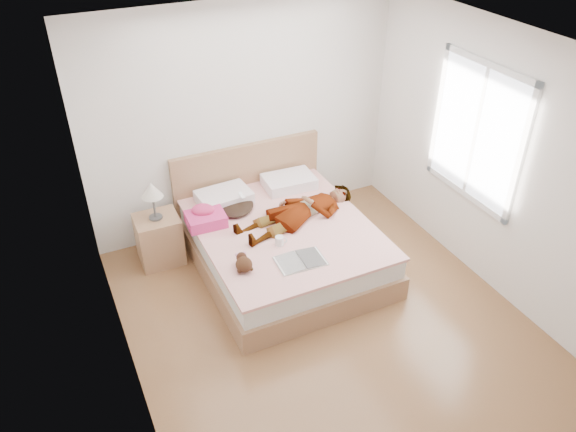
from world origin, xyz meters
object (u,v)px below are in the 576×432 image
at_px(magazine, 301,261).
at_px(nightstand, 159,236).
at_px(phone, 242,195).
at_px(bed, 281,240).
at_px(plush_toy, 244,263).
at_px(woman, 299,208).
at_px(towel, 205,217).
at_px(coffee_mug, 280,241).

relative_size(magazine, nightstand, 0.49).
bearing_deg(phone, bed, -70.29).
bearing_deg(plush_toy, woman, 33.91).
distance_m(bed, towel, 0.85).
distance_m(towel, coffee_mug, 0.87).
bearing_deg(nightstand, plush_toy, -64.37).
distance_m(plush_toy, nightstand, 1.28).
bearing_deg(plush_toy, nightstand, 115.63).
xyz_separation_m(woman, bed, (-0.23, -0.02, -0.34)).
xyz_separation_m(woman, nightstand, (-1.42, 0.55, -0.29)).
xyz_separation_m(towel, magazine, (0.62, -1.00, -0.07)).
distance_m(phone, magazine, 1.14).
xyz_separation_m(woman, magazine, (-0.34, -0.71, -0.09)).
distance_m(bed, magazine, 0.74).
relative_size(magazine, plush_toy, 1.90).
bearing_deg(phone, nightstand, 158.22).
bearing_deg(towel, magazine, -58.49).
bearing_deg(bed, phone, 122.33).
bearing_deg(magazine, nightstand, 130.50).
height_order(coffee_mug, plush_toy, plush_toy).
bearing_deg(bed, nightstand, 154.30).
bearing_deg(nightstand, phone, -9.16).
distance_m(towel, plush_toy, 0.88).
distance_m(coffee_mug, plush_toy, 0.51).
relative_size(phone, towel, 0.22).
bearing_deg(nightstand, woman, -21.13).
height_order(phone, coffee_mug, phone).
bearing_deg(plush_toy, phone, 69.28).
bearing_deg(coffee_mug, nightstand, 137.38).
bearing_deg(coffee_mug, phone, 96.81).
bearing_deg(towel, woman, -16.91).
relative_size(magazine, coffee_mug, 3.69).
bearing_deg(bed, coffee_mug, -115.75).
xyz_separation_m(coffee_mug, nightstand, (-1.01, 0.93, -0.23)).
bearing_deg(magazine, plush_toy, 166.62).
height_order(towel, magazine, towel).
distance_m(bed, plush_toy, 0.91).
relative_size(bed, nightstand, 2.12).
relative_size(phone, bed, 0.04).
bearing_deg(towel, plush_toy, -84.63).
bearing_deg(phone, plush_toy, -123.34).
distance_m(coffee_mug, nightstand, 1.39).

